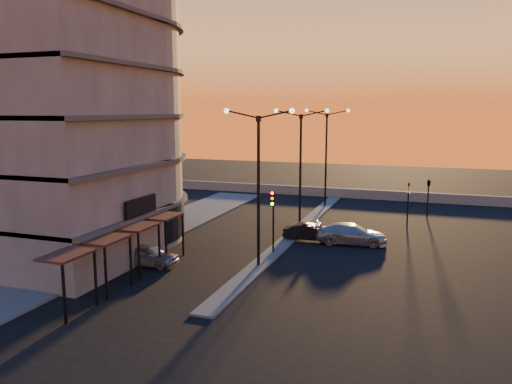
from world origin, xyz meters
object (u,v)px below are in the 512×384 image
object	(u,v)px
car_wagon	(351,234)
car_sedan	(310,232)
traffic_light_main	(273,211)
car_hatchback	(147,255)
streetlamp_mid	(300,160)

from	to	relation	value
car_wagon	car_sedan	bearing A→B (deg)	85.45
car_sedan	traffic_light_main	bearing A→B (deg)	156.78
traffic_light_main	car_sedan	xyz separation A→B (m)	(1.50, 4.20, -2.27)
traffic_light_main	car_hatchback	bearing A→B (deg)	-143.30
streetlamp_mid	car_sedan	world-z (taller)	streetlamp_mid
car_hatchback	car_sedan	distance (m)	12.07
streetlamp_mid	traffic_light_main	size ratio (longest dim) A/B	2.24
streetlamp_mid	car_wagon	world-z (taller)	streetlamp_mid
streetlamp_mid	car_hatchback	distance (m)	14.49
car_hatchback	car_sedan	size ratio (longest dim) A/B	1.02
car_hatchback	car_wagon	size ratio (longest dim) A/B	0.76
car_sedan	streetlamp_mid	bearing A→B (deg)	23.55
streetlamp_mid	car_wagon	distance (m)	7.22
traffic_light_main	car_sedan	bearing A→B (deg)	70.34
streetlamp_mid	car_sedan	xyz separation A→B (m)	(1.50, -2.93, -4.97)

